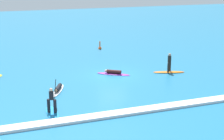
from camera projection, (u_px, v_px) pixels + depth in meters
The scene contains 7 objects.
ground_plane at pixel (112, 75), 31.39m from camera, with size 120.00×120.00×0.00m, color #1E6B93.
surfer_on_purple_board at pixel (113, 73), 31.62m from camera, with size 2.95×2.34×0.43m.
surfer_on_white_board at pixel (58, 89), 27.16m from camera, with size 1.75×3.00×0.42m.
surfer_on_blue_board at pixel (52, 107), 22.76m from camera, with size 0.79×2.68×2.33m.
surfer_on_orange_board at pixel (169, 68), 32.12m from camera, with size 2.99×1.48×1.86m.
marker_buoy at pixel (100, 48), 42.14m from camera, with size 0.40×0.40×1.07m.
wave_crest at pixel (155, 108), 23.49m from camera, with size 24.89×0.90×0.18m, color white.
Camera 1 is at (-10.13, -28.31, 9.03)m, focal length 54.97 mm.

